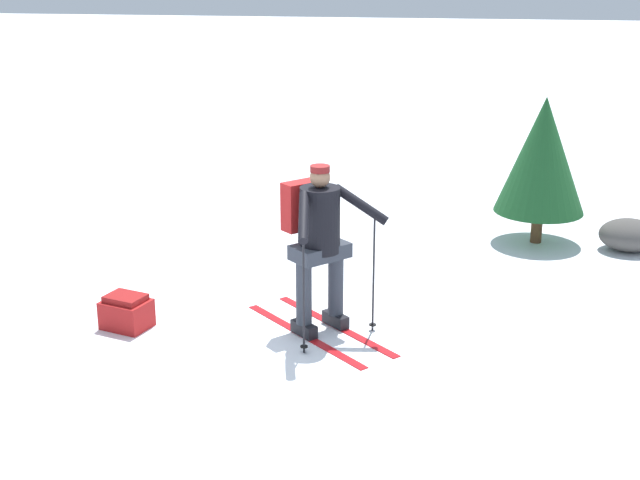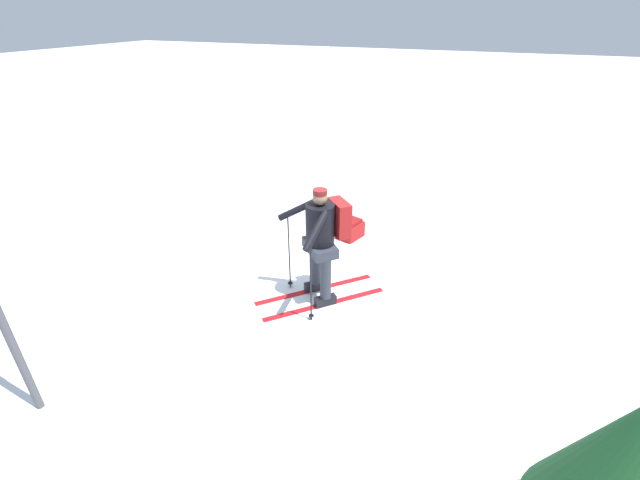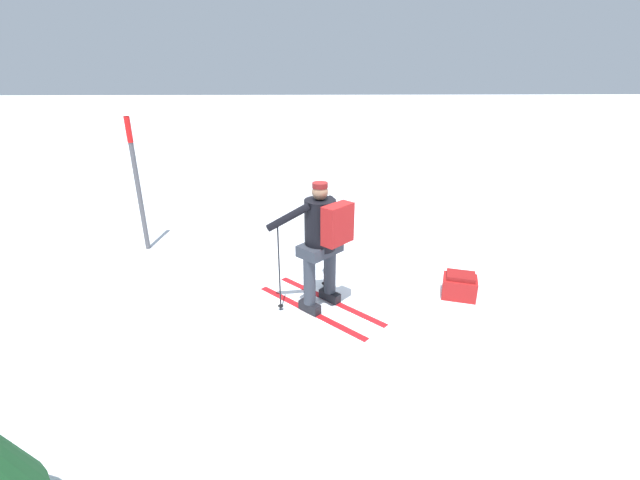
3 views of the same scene
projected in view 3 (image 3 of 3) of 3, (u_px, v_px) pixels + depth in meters
ground_plane at (358, 295)px, 5.80m from camera, size 80.00×80.00×0.00m
skier at (322, 238)px, 5.15m from camera, size 1.62×1.60×1.64m
dropped_backpack at (460, 286)px, 5.71m from camera, size 0.52×0.46×0.34m
trail_marker at (136, 176)px, 6.78m from camera, size 0.09×0.09×2.17m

